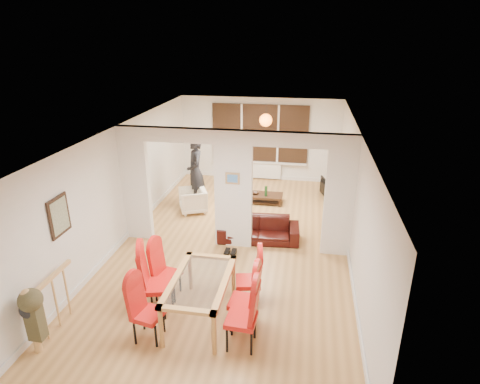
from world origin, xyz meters
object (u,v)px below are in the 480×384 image
(dining_chair_rc, at_px, (248,278))
(armchair, at_px, (193,200))
(dining_chair_lb, at_px, (156,281))
(dining_chair_rb, at_px, (243,298))
(sofa, at_px, (259,229))
(bowl, at_px, (255,193))
(dining_chair_lc, at_px, (167,271))
(dining_chair_ra, at_px, (241,315))
(person, at_px, (196,172))
(television, at_px, (323,189))
(coffee_table, at_px, (263,198))
(dining_table, at_px, (201,299))
(bottle, at_px, (266,191))
(dining_chair_la, at_px, (148,310))

(dining_chair_rc, distance_m, armchair, 4.14)
(dining_chair_lb, distance_m, dining_chair_rb, 1.49)
(dining_chair_rb, relative_size, sofa, 0.59)
(bowl, bearing_deg, dining_chair_rc, -83.74)
(dining_chair_lc, bearing_deg, dining_chair_ra, -20.83)
(dining_chair_rc, bearing_deg, dining_chair_ra, -98.27)
(dining_chair_ra, xyz_separation_m, armchair, (-2.08, 4.63, -0.24))
(person, height_order, television, person)
(person, height_order, bowl, person)
(person, relative_size, coffee_table, 1.80)
(dining_chair_ra, distance_m, person, 5.46)
(dining_table, distance_m, television, 6.11)
(dining_chair_rb, bearing_deg, sofa, 97.65)
(dining_chair_rb, relative_size, bowl, 5.25)
(dining_chair_ra, relative_size, television, 1.26)
(dining_chair_ra, bearing_deg, coffee_table, 96.63)
(sofa, xyz_separation_m, coffee_table, (-0.16, 2.18, -0.14))
(armchair, distance_m, person, 0.76)
(dining_chair_ra, relative_size, armchair, 1.59)
(dining_chair_lb, distance_m, person, 4.52)
(dining_chair_rb, bearing_deg, television, 81.99)
(dining_chair_lb, relative_size, dining_chair_ra, 1.05)
(sofa, height_order, television, sofa)
(dining_chair_lc, distance_m, television, 5.97)
(armchair, bearing_deg, sofa, 32.36)
(television, xyz_separation_m, coffee_table, (-1.64, -0.71, -0.13))
(dining_chair_rc, distance_m, sofa, 2.35)
(armchair, bearing_deg, dining_chair_lc, -14.72)
(coffee_table, bearing_deg, person, -163.81)
(dining_chair_lb, distance_m, television, 6.37)
(dining_chair_rb, distance_m, television, 5.97)
(dining_chair_lc, relative_size, sofa, 0.57)
(dining_chair_lb, height_order, bowl, dining_chair_lb)
(bottle, bearing_deg, dining_chair_rb, -87.73)
(dining_chair_ra, bearing_deg, dining_chair_lc, 150.01)
(dining_chair_la, xyz_separation_m, dining_chair_rb, (1.37, 0.53, 0.02))
(dining_chair_lc, bearing_deg, dining_chair_rc, 14.47)
(dining_chair_rb, relative_size, television, 1.22)
(dining_chair_rc, bearing_deg, coffee_table, 82.03)
(dining_chair_lb, xyz_separation_m, bottle, (1.29, 4.88, -0.18))
(dining_chair_rb, distance_m, armchair, 4.67)
(dining_chair_la, height_order, bottle, dining_chair_la)
(dining_chair_lb, bearing_deg, bowl, 64.46)
(dining_chair_ra, relative_size, bowl, 5.40)
(dining_chair_la, distance_m, television, 6.90)
(dining_chair_ra, height_order, coffee_table, dining_chair_ra)
(dining_chair_la, relative_size, dining_chair_lb, 0.89)
(dining_chair_la, xyz_separation_m, dining_chair_lc, (-0.07, 1.07, -0.00))
(dining_chair_la, distance_m, dining_chair_ra, 1.42)
(bowl, bearing_deg, dining_chair_lb, -101.08)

